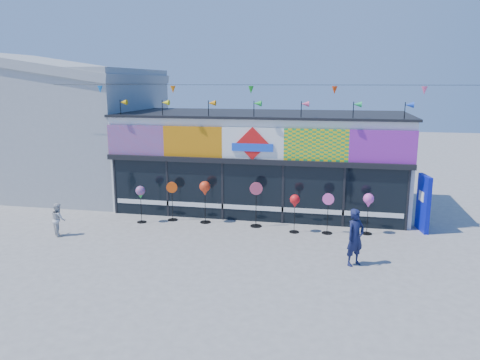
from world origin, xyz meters
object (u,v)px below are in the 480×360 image
(spinner_4, at_px, (295,202))
(spinner_6, at_px, (368,202))
(spinner_1, at_px, (172,200))
(spinner_0, at_px, (140,193))
(blue_sign, at_px, (423,203))
(spinner_3, at_px, (256,203))
(spinner_5, at_px, (328,212))
(child, at_px, (58,219))
(adult_man, at_px, (355,237))
(spinner_2, at_px, (205,190))

(spinner_4, bearing_deg, spinner_6, 7.52)
(spinner_1, xyz_separation_m, spinner_4, (4.88, -0.55, 0.31))
(spinner_0, xyz_separation_m, spinner_4, (5.98, -0.02, -0.03))
(blue_sign, distance_m, spinner_4, 4.76)
(spinner_0, distance_m, spinner_6, 8.58)
(spinner_3, height_order, spinner_5, spinner_3)
(spinner_4, distance_m, spinner_5, 1.24)
(spinner_0, relative_size, child, 1.24)
(spinner_0, height_order, spinner_5, spinner_5)
(spinner_4, height_order, adult_man, adult_man)
(adult_man, relative_size, child, 1.47)
(blue_sign, height_order, spinner_6, blue_sign)
(spinner_0, height_order, spinner_4, spinner_0)
(adult_man, bearing_deg, child, 132.31)
(spinner_5, height_order, child, spinner_5)
(spinner_0, height_order, child, spinner_0)
(spinner_0, distance_m, spinner_3, 4.51)
(spinner_0, xyz_separation_m, spinner_2, (2.46, 0.49, 0.16))
(spinner_0, bearing_deg, child, -137.99)
(spinner_3, relative_size, child, 1.46)
(blue_sign, distance_m, spinner_5, 3.60)
(spinner_3, xyz_separation_m, spinner_6, (4.09, -0.07, 0.30))
(blue_sign, height_order, adult_man, blue_sign)
(spinner_5, bearing_deg, child, -167.22)
(spinner_2, height_order, child, spinner_2)
(blue_sign, height_order, spinner_2, blue_sign)
(spinner_4, relative_size, spinner_6, 0.94)
(spinner_1, bearing_deg, spinner_6, -1.62)
(spinner_0, bearing_deg, spinner_3, 5.01)
(spinner_2, bearing_deg, child, -151.80)
(blue_sign, bearing_deg, adult_man, -133.49)
(spinner_0, bearing_deg, spinner_2, 11.20)
(spinner_4, distance_m, spinner_6, 2.62)
(spinner_1, height_order, spinner_4, spinner_1)
(spinner_0, bearing_deg, spinner_4, -0.23)
(spinner_4, bearing_deg, spinner_3, 164.39)
(spinner_3, bearing_deg, spinner_2, 177.36)
(spinner_0, distance_m, adult_man, 8.50)
(spinner_1, distance_m, spinner_3, 3.39)
(spinner_1, bearing_deg, child, -142.56)
(spinner_1, bearing_deg, adult_man, -25.45)
(adult_man, xyz_separation_m, child, (-10.31, 0.72, -0.28))
(blue_sign, xyz_separation_m, adult_man, (-2.55, -3.93, -0.18))
(adult_man, bearing_deg, blue_sign, 13.27)
(spinner_4, bearing_deg, spinner_5, 5.43)
(spinner_3, bearing_deg, spinner_4, -15.61)
(spinner_0, distance_m, spinner_2, 2.51)
(spinner_0, relative_size, spinner_5, 0.98)
(spinner_2, distance_m, spinner_6, 6.12)
(spinner_5, relative_size, child, 1.27)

